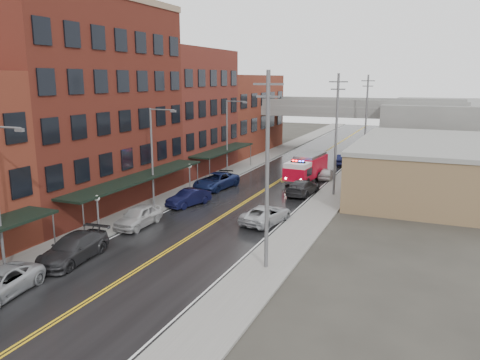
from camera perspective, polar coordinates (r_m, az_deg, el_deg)
The scene contains 30 objects.
road at distance 45.18m, azimuth 1.03°, elevation -2.47°, with size 11.00×160.00×0.02m, color black.
sidewalk_left at distance 48.28m, azimuth -7.04°, elevation -1.52°, with size 3.00×160.00×0.15m, color slate.
sidewalk_right at distance 43.08m, azimuth 10.09°, elevation -3.31°, with size 3.00×160.00×0.15m, color slate.
curb_left at distance 47.49m, azimuth -5.31°, elevation -1.71°, with size 0.30×160.00×0.15m, color gray.
curb_right at distance 43.46m, azimuth 7.97°, elevation -3.10°, with size 0.30×160.00×0.15m, color gray.
brick_building_b at distance 44.78m, azimuth -18.65°, elevation 8.43°, with size 9.00×20.00×18.00m, color #522015.
brick_building_c at distance 59.13m, azimuth -7.22°, elevation 8.30°, with size 9.00×15.00×15.00m, color #59201A.
brick_building_far at distance 74.86m, azimuth -0.42°, elevation 8.06°, with size 9.00×20.00×12.00m, color brown.
tan_building at distance 51.36m, azimuth 22.25°, elevation 1.25°, with size 14.00×22.00×5.00m, color brown.
right_far_block at distance 80.93m, azimuth 24.16°, elevation 5.89°, with size 18.00×30.00×8.00m, color slate.
awning_1 at distance 41.98m, azimuth -12.12°, elevation 0.29°, with size 2.60×18.00×3.09m.
awning_2 at distance 56.95m, azimuth -2.02°, elevation 3.66°, with size 2.60×13.00×3.09m.
globe_lamp_1 at distance 36.10m, azimuth -16.99°, elevation -3.04°, with size 0.44×0.44×3.12m.
globe_lamp_2 at distance 47.36m, azimuth -6.17°, elevation 1.01°, with size 0.44×0.44×3.12m.
street_lamp_1 at distance 41.88m, azimuth -10.41°, elevation 3.39°, with size 2.64×0.22×9.00m.
street_lamp_2 at distance 55.82m, azimuth -1.37°, elevation 5.77°, with size 2.64×0.22×9.00m.
utility_pole_0 at distance 27.61m, azimuth 3.34°, elevation 1.38°, with size 1.80×0.24×12.00m.
utility_pole_1 at distance 46.74m, azimuth 11.64°, elevation 5.63°, with size 1.80×0.24×12.00m.
utility_pole_2 at distance 66.39m, azimuth 15.12°, elevation 7.37°, with size 1.80×0.24×12.00m.
overpass at distance 74.56m, azimuth 10.34°, elevation 7.84°, with size 40.00×10.00×7.50m.
fire_truck at distance 53.91m, azimuth 8.07°, elevation 1.56°, with size 3.78×8.27×2.95m.
parked_car_left_3 at distance 32.23m, azimuth -19.65°, elevation -7.84°, with size 2.32×5.70×1.65m, color #262629.
parked_car_left_4 at distance 37.98m, azimuth -12.28°, elevation -4.36°, with size 1.95×4.84×1.65m, color #B2B2B2.
parked_car_left_5 at distance 43.37m, azimuth -6.27°, elevation -2.16°, with size 1.59×4.57×1.51m, color black.
parked_car_left_6 at distance 49.81m, azimuth -2.94°, elevation -0.11°, with size 2.77×6.01×1.67m, color #141F4C.
parked_car_left_7 at distance 51.25m, azimuth -2.16°, elevation 0.05°, with size 1.87×4.59×1.33m, color black.
parked_car_right_0 at distance 38.03m, azimuth 3.20°, elevation -4.20°, with size 2.45×5.32×1.48m, color #ABAEB4.
parked_car_right_1 at distance 47.57m, azimuth 7.67°, elevation -0.88°, with size 2.16×5.32×1.54m, color #2A2A2D.
parked_car_right_2 at distance 55.32m, azimuth 10.57°, elevation 0.78°, with size 1.60×3.98×1.35m, color silver.
parked_car_right_3 at distance 64.68m, azimuth 12.45°, elevation 2.43°, with size 1.62×4.64×1.53m, color black.
Camera 1 is at (16.25, -10.56, 11.52)m, focal length 35.00 mm.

